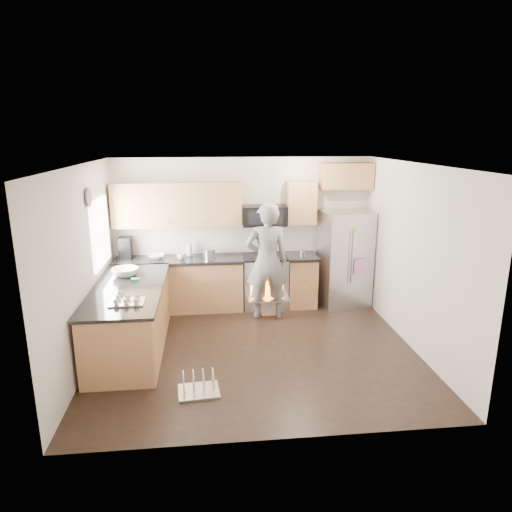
{
  "coord_description": "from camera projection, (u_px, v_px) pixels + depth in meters",
  "views": [
    {
      "loc": [
        -0.63,
        -5.91,
        2.97
      ],
      "look_at": [
        0.07,
        0.5,
        1.25
      ],
      "focal_mm": 32.0,
      "sensor_mm": 36.0,
      "label": 1
    }
  ],
  "objects": [
    {
      "name": "ground",
      "position": [
        255.0,
        350.0,
        6.51
      ],
      "size": [
        4.5,
        4.5,
        0.0
      ],
      "primitive_type": "plane",
      "color": "black",
      "rests_on": "ground"
    },
    {
      "name": "back_cabinet_run",
      "position": [
        210.0,
        255.0,
        7.88
      ],
      "size": [
        4.45,
        0.64,
        2.5
      ],
      "color": "#BA804A",
      "rests_on": "ground"
    },
    {
      "name": "room_shell",
      "position": [
        252.0,
        235.0,
        6.09
      ],
      "size": [
        4.54,
        4.04,
        2.62
      ],
      "color": "silver",
      "rests_on": "ground"
    },
    {
      "name": "person",
      "position": [
        267.0,
        261.0,
        7.45
      ],
      "size": [
        0.72,
        0.48,
        1.94
      ],
      "primitive_type": "imported",
      "rotation": [
        0.0,
        0.0,
        3.17
      ],
      "color": "gray",
      "rests_on": "ground"
    },
    {
      "name": "refrigerator",
      "position": [
        344.0,
        259.0,
        8.06
      ],
      "size": [
        0.92,
        0.76,
        1.69
      ],
      "rotation": [
        0.0,
        0.0,
        0.15
      ],
      "color": "#B7B7BC",
      "rests_on": "ground"
    },
    {
      "name": "dish_rack",
      "position": [
        199.0,
        386.0,
        5.41
      ],
      "size": [
        0.51,
        0.42,
        0.3
      ],
      "rotation": [
        0.0,
        0.0,
        0.09
      ],
      "color": "#B7B7BC",
      "rests_on": "ground"
    },
    {
      "name": "peninsula",
      "position": [
        130.0,
        318.0,
        6.45
      ],
      "size": [
        0.96,
        2.36,
        1.05
      ],
      "color": "#BA804A",
      "rests_on": "ground"
    },
    {
      "name": "stove_range",
      "position": [
        265.0,
        270.0,
        8.0
      ],
      "size": [
        0.76,
        0.97,
        1.79
      ],
      "color": "#B7B7BC",
      "rests_on": "ground"
    }
  ]
}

